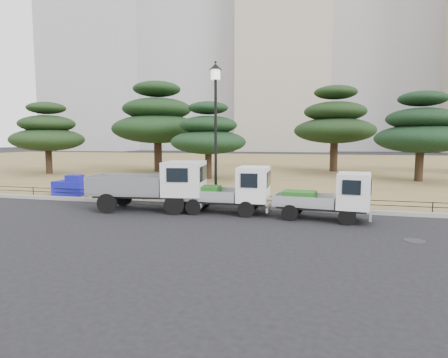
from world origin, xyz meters
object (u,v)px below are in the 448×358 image
(truck_kei_rear, at_px, (329,196))
(street_lamp, at_px, (216,110))
(truck_kei_front, at_px, (232,190))
(truck_large, at_px, (155,183))
(tarp_pile, at_px, (72,187))

(truck_kei_rear, relative_size, street_lamp, 0.58)
(truck_kei_front, bearing_deg, truck_kei_rear, -7.54)
(truck_large, bearing_deg, truck_kei_rear, -9.65)
(truck_kei_rear, bearing_deg, truck_large, -175.16)
(truck_kei_front, distance_m, truck_kei_rear, 3.73)
(tarp_pile, bearing_deg, truck_kei_rear, -10.19)
(truck_kei_front, xyz_separation_m, truck_kei_rear, (3.71, -0.38, -0.06))
(truck_large, distance_m, truck_kei_rear, 6.93)
(street_lamp, bearing_deg, truck_kei_front, -53.49)
(truck_large, height_order, tarp_pile, truck_large)
(street_lamp, xyz_separation_m, tarp_pile, (-7.60, 0.43, -3.63))
(truck_large, bearing_deg, truck_kei_front, -4.95)
(truck_large, xyz_separation_m, truck_kei_front, (3.21, 0.17, -0.20))
(tarp_pile, bearing_deg, truck_kei_front, -12.05)
(street_lamp, relative_size, tarp_pile, 3.68)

